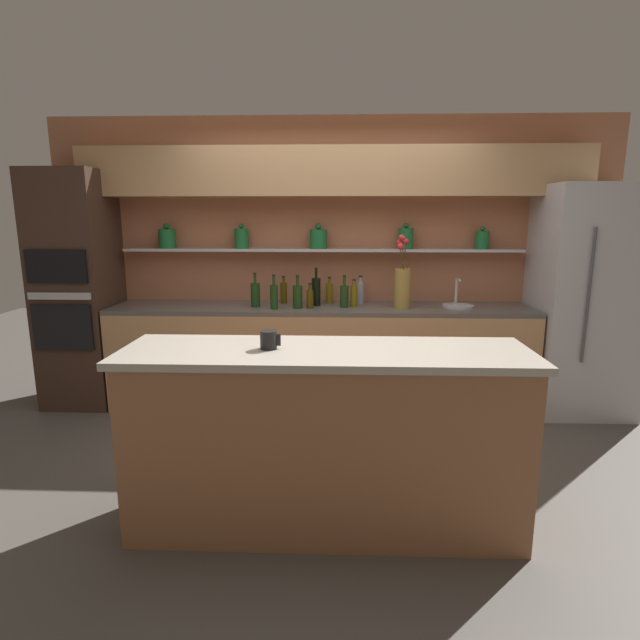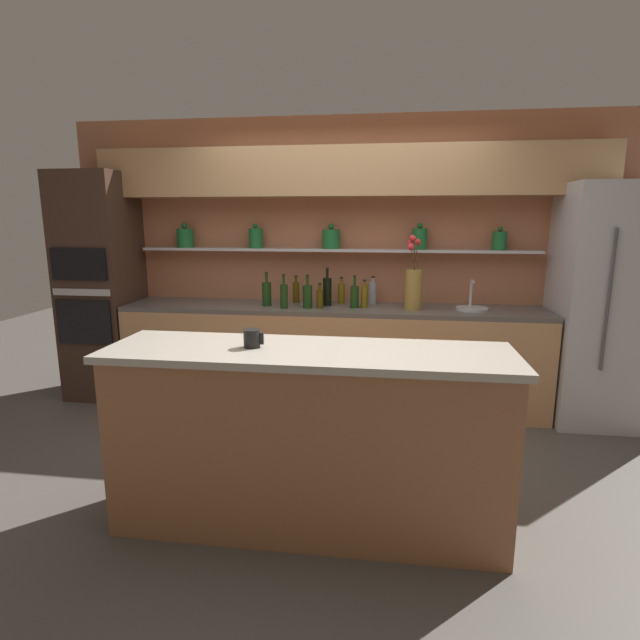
# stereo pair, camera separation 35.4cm
# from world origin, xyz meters

# --- Properties ---
(ground_plane) EXTENTS (12.00, 12.00, 0.00)m
(ground_plane) POSITION_xyz_m (0.00, 0.00, 0.00)
(ground_plane) COLOR #4C4742
(back_wall_unit) EXTENTS (5.20, 0.44, 2.60)m
(back_wall_unit) POSITION_xyz_m (-0.00, 1.53, 1.55)
(back_wall_unit) COLOR #A86647
(back_wall_unit) RESTS_ON ground_plane
(back_counter_unit) EXTENTS (3.74, 0.62, 0.92)m
(back_counter_unit) POSITION_xyz_m (-0.09, 1.24, 0.46)
(back_counter_unit) COLOR tan
(back_counter_unit) RESTS_ON ground_plane
(island_counter) EXTENTS (2.17, 0.61, 1.02)m
(island_counter) POSITION_xyz_m (0.00, -0.62, 0.51)
(island_counter) COLOR #99603D
(island_counter) RESTS_ON ground_plane
(refrigerator) EXTENTS (0.80, 0.73, 1.97)m
(refrigerator) POSITION_xyz_m (2.20, 1.20, 0.99)
(refrigerator) COLOR #B7B7BC
(refrigerator) RESTS_ON ground_plane
(oven_tower) EXTENTS (0.61, 0.64, 2.11)m
(oven_tower) POSITION_xyz_m (-2.29, 1.24, 1.05)
(oven_tower) COLOR #3D281E
(oven_tower) RESTS_ON ground_plane
(flower_vase) EXTENTS (0.15, 0.18, 0.64)m
(flower_vase) POSITION_xyz_m (0.62, 1.18, 1.13)
(flower_vase) COLOR olive
(flower_vase) RESTS_ON back_counter_unit
(sink_fixture) EXTENTS (0.28, 0.28, 0.25)m
(sink_fixture) POSITION_xyz_m (1.13, 1.25, 0.95)
(sink_fixture) COLOR #B7B7BC
(sink_fixture) RESTS_ON back_counter_unit
(bottle_oil_0) EXTENTS (0.06, 0.06, 0.25)m
(bottle_oil_0) POSITION_xyz_m (0.20, 1.22, 1.02)
(bottle_oil_0) COLOR brown
(bottle_oil_0) RESTS_ON back_counter_unit
(bottle_wine_1) EXTENTS (0.08, 0.08, 0.30)m
(bottle_wine_1) POSITION_xyz_m (-0.67, 1.19, 1.03)
(bottle_wine_1) COLOR #193814
(bottle_wine_1) RESTS_ON back_counter_unit
(bottle_oil_2) EXTENTS (0.06, 0.06, 0.22)m
(bottle_oil_2) POSITION_xyz_m (-0.18, 1.14, 1.01)
(bottle_oil_2) COLOR #47380A
(bottle_oil_2) RESTS_ON back_counter_unit
(bottle_oil_3) EXTENTS (0.06, 0.06, 0.25)m
(bottle_oil_3) POSITION_xyz_m (-0.44, 1.39, 1.02)
(bottle_oil_3) COLOR #47380A
(bottle_oil_3) RESTS_ON back_counter_unit
(bottle_oil_4) EXTENTS (0.06, 0.06, 0.25)m
(bottle_oil_4) POSITION_xyz_m (-0.02, 1.40, 1.02)
(bottle_oil_4) COLOR brown
(bottle_oil_4) RESTS_ON back_counter_unit
(bottle_wine_5) EXTENTS (0.08, 0.08, 0.34)m
(bottle_wine_5) POSITION_xyz_m (-0.13, 1.28, 1.05)
(bottle_wine_5) COLOR black
(bottle_wine_5) RESTS_ON back_counter_unit
(bottle_wine_6) EXTENTS (0.08, 0.08, 0.29)m
(bottle_wine_6) POSITION_xyz_m (-0.29, 1.14, 1.03)
(bottle_wine_6) COLOR #193814
(bottle_wine_6) RESTS_ON back_counter_unit
(bottle_wine_7) EXTENTS (0.08, 0.08, 0.29)m
(bottle_wine_7) POSITION_xyz_m (0.12, 1.20, 1.02)
(bottle_wine_7) COLOR #193814
(bottle_wine_7) RESTS_ON back_counter_unit
(bottle_wine_8) EXTENTS (0.07, 0.07, 0.30)m
(bottle_wine_8) POSITION_xyz_m (-0.49, 1.09, 1.03)
(bottle_wine_8) COLOR #193814
(bottle_wine_8) RESTS_ON back_counter_unit
(bottle_spirit_9) EXTENTS (0.07, 0.07, 0.26)m
(bottle_spirit_9) POSITION_xyz_m (0.27, 1.42, 1.02)
(bottle_spirit_9) COLOR gray
(bottle_spirit_9) RESTS_ON back_counter_unit
(coffee_mug) EXTENTS (0.11, 0.09, 0.10)m
(coffee_mug) POSITION_xyz_m (-0.30, -0.62, 1.07)
(coffee_mug) COLOR black
(coffee_mug) RESTS_ON island_counter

